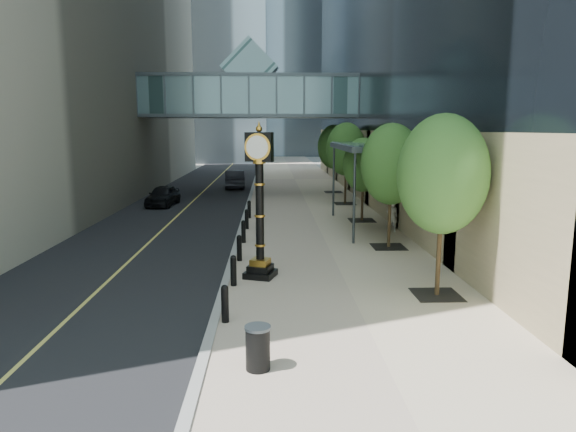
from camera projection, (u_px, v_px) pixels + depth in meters
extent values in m
plane|color=gray|center=(331.00, 338.00, 12.67)|extent=(320.00, 320.00, 0.00)
cube|color=black|center=(216.00, 180.00, 51.84)|extent=(8.00, 180.00, 0.02)
cube|color=tan|center=(295.00, 179.00, 52.11)|extent=(8.00, 180.00, 0.06)
cube|color=gray|center=(255.00, 179.00, 51.97)|extent=(0.25, 180.00, 0.07)
cube|color=#95ABBB|center=(251.00, 15.00, 125.23)|extent=(22.00, 22.00, 65.00)
cube|color=slate|center=(250.00, 97.00, 38.89)|extent=(17.00, 4.00, 3.00)
cube|color=#383F44|center=(250.00, 116.00, 39.14)|extent=(17.00, 4.20, 0.25)
cube|color=#383F44|center=(250.00, 77.00, 38.65)|extent=(17.00, 4.20, 0.25)
cube|color=slate|center=(250.00, 68.00, 38.54)|extent=(4.24, 3.00, 4.24)
cube|color=#383F44|center=(369.00, 147.00, 25.88)|extent=(3.00, 8.00, 0.25)
cube|color=slate|center=(369.00, 144.00, 25.85)|extent=(2.80, 7.80, 0.06)
cylinder|color=#383F44|center=(354.00, 198.00, 22.54)|extent=(0.12, 0.12, 4.20)
cylinder|color=#383F44|center=(334.00, 181.00, 29.83)|extent=(0.12, 0.12, 4.20)
cylinder|color=black|center=(225.00, 306.00, 13.48)|extent=(0.20, 0.20, 0.90)
cylinder|color=black|center=(234.00, 272.00, 16.63)|extent=(0.20, 0.20, 0.90)
cylinder|color=black|center=(239.00, 249.00, 19.78)|extent=(0.20, 0.20, 0.90)
cylinder|color=black|center=(244.00, 233.00, 22.93)|extent=(0.20, 0.20, 0.90)
cylinder|color=black|center=(247.00, 220.00, 26.09)|extent=(0.20, 0.20, 0.90)
cylinder|color=black|center=(249.00, 210.00, 29.24)|extent=(0.20, 0.20, 0.90)
cube|color=black|center=(437.00, 295.00, 15.74)|extent=(1.40, 1.40, 0.02)
cylinder|color=#44351C|center=(439.00, 249.00, 15.49)|extent=(0.14, 0.14, 2.92)
ellipsoid|color=#376726|center=(443.00, 174.00, 15.11)|extent=(2.67, 2.67, 3.57)
cube|color=black|center=(388.00, 247.00, 22.14)|extent=(1.40, 1.40, 0.02)
cylinder|color=#44351C|center=(389.00, 215.00, 21.91)|extent=(0.14, 0.14, 2.81)
ellipsoid|color=#376726|center=(391.00, 164.00, 21.54)|extent=(2.57, 2.57, 3.43)
cube|color=black|center=(362.00, 220.00, 28.54)|extent=(1.40, 1.40, 0.02)
cylinder|color=#44351C|center=(362.00, 199.00, 28.34)|extent=(0.14, 0.14, 2.43)
ellipsoid|color=#376726|center=(363.00, 165.00, 28.03)|extent=(2.23, 2.23, 2.97)
cube|color=black|center=(345.00, 204.00, 34.95)|extent=(1.40, 1.40, 0.02)
cylinder|color=#44351C|center=(345.00, 183.00, 34.71)|extent=(0.14, 0.14, 2.90)
ellipsoid|color=#376726|center=(346.00, 149.00, 34.33)|extent=(2.66, 2.66, 3.55)
cube|color=black|center=(333.00, 192.00, 41.35)|extent=(1.40, 1.40, 0.02)
cylinder|color=#44351C|center=(334.00, 174.00, 41.11)|extent=(0.14, 0.14, 2.85)
ellipsoid|color=#376726|center=(334.00, 147.00, 40.74)|extent=(2.61, 2.61, 3.48)
cube|color=black|center=(260.00, 274.00, 17.66)|extent=(1.22, 1.22, 0.21)
cube|color=black|center=(260.00, 268.00, 17.63)|extent=(0.95, 0.95, 0.21)
cube|color=#C58929|center=(260.00, 262.00, 17.59)|extent=(0.75, 0.75, 0.21)
cylinder|color=black|center=(260.00, 211.00, 17.29)|extent=(0.28, 0.28, 3.32)
cube|color=black|center=(259.00, 147.00, 16.93)|extent=(0.97, 0.60, 0.96)
cylinder|color=white|center=(259.00, 147.00, 17.12)|extent=(0.72, 0.28, 0.75)
cylinder|color=white|center=(259.00, 147.00, 16.75)|extent=(0.72, 0.28, 0.75)
sphere|color=#C58929|center=(259.00, 129.00, 16.84)|extent=(0.21, 0.21, 0.21)
cylinder|color=black|center=(258.00, 349.00, 10.82)|extent=(0.57, 0.57, 0.90)
imported|color=#A29F95|center=(392.00, 217.00, 25.24)|extent=(0.57, 0.38, 1.54)
imported|color=black|center=(163.00, 195.00, 34.29)|extent=(1.96, 4.11, 1.35)
imported|color=black|center=(235.00, 179.00, 44.40)|extent=(2.00, 4.77, 1.53)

